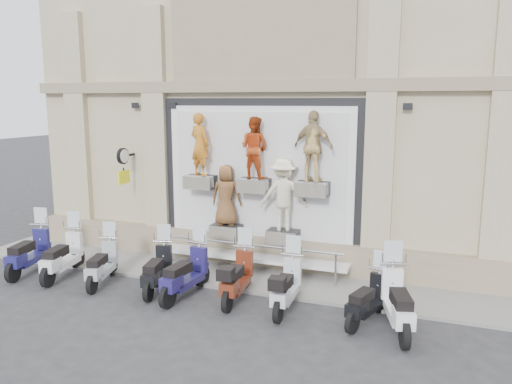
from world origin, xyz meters
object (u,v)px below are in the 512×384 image
(scooter_d, at_px, (157,261))
(scooter_g, at_px, (286,277))
(scooter_a, at_px, (28,243))
(guard_rail, at_px, (246,261))
(scooter_f, at_px, (237,268))
(scooter_b, at_px, (62,247))
(clock_sign_bracket, at_px, (124,161))
(scooter_h, at_px, (368,290))
(scooter_e, at_px, (185,264))
(scooter_c, at_px, (102,256))
(scooter_i, at_px, (398,291))

(scooter_d, bearing_deg, scooter_g, -13.34)
(scooter_a, bearing_deg, guard_rail, 4.24)
(guard_rail, xyz_separation_m, scooter_a, (-5.50, -1.62, 0.35))
(scooter_f, bearing_deg, scooter_b, 177.38)
(clock_sign_bracket, relative_size, scooter_a, 0.51)
(scooter_a, xyz_separation_m, scooter_h, (8.77, 0.06, -0.11))
(guard_rail, bearing_deg, scooter_h, -25.44)
(scooter_e, bearing_deg, scooter_c, -175.61)
(scooter_c, bearing_deg, clock_sign_bracket, 93.29)
(scooter_g, bearing_deg, scooter_a, 177.77)
(scooter_e, bearing_deg, scooter_f, 16.21)
(clock_sign_bracket, distance_m, scooter_d, 3.63)
(scooter_b, bearing_deg, clock_sign_bracket, 64.28)
(scooter_c, distance_m, scooter_h, 6.46)
(scooter_e, height_order, scooter_h, scooter_e)
(scooter_h, bearing_deg, scooter_a, -161.62)
(scooter_a, xyz_separation_m, scooter_e, (4.65, -0.02, -0.01))
(scooter_e, bearing_deg, scooter_b, -176.37)
(scooter_i, bearing_deg, scooter_c, 163.35)
(scooter_b, relative_size, scooter_h, 1.14)
(scooter_c, height_order, scooter_h, scooter_c)
(guard_rail, relative_size, scooter_c, 2.84)
(scooter_d, relative_size, scooter_g, 0.98)
(scooter_b, xyz_separation_m, scooter_c, (1.25, -0.06, -0.07))
(clock_sign_bracket, xyz_separation_m, scooter_g, (5.44, -2.00, -2.05))
(scooter_d, height_order, scooter_e, scooter_e)
(scooter_a, height_order, scooter_c, scooter_a)
(scooter_g, height_order, scooter_h, scooter_g)
(guard_rail, height_order, scooter_f, scooter_f)
(guard_rail, bearing_deg, scooter_g, -44.80)
(scooter_f, height_order, scooter_g, scooter_f)
(scooter_f, bearing_deg, scooter_a, 177.47)
(scooter_d, height_order, scooter_i, scooter_i)
(scooter_g, bearing_deg, scooter_b, 177.45)
(scooter_b, bearing_deg, guard_rail, 8.54)
(scooter_b, bearing_deg, scooter_e, -12.07)
(scooter_d, height_order, scooter_f, scooter_f)
(scooter_d, bearing_deg, scooter_c, 170.21)
(guard_rail, height_order, scooter_i, scooter_i)
(scooter_c, bearing_deg, scooter_e, -15.98)
(clock_sign_bracket, height_order, scooter_h, clock_sign_bracket)
(scooter_e, xyz_separation_m, scooter_h, (4.13, 0.08, -0.10))
(scooter_h, bearing_deg, scooter_i, 2.51)
(scooter_h, relative_size, scooter_i, 0.85)
(scooter_b, height_order, scooter_c, scooter_b)
(scooter_c, relative_size, scooter_e, 0.90)
(scooter_a, xyz_separation_m, scooter_b, (1.06, 0.05, -0.01))
(guard_rail, xyz_separation_m, scooter_b, (-4.44, -1.57, 0.33))
(scooter_d, distance_m, scooter_f, 2.01)
(scooter_f, relative_size, scooter_g, 1.02)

